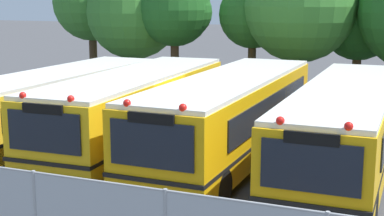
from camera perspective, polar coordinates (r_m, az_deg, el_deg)
ground_plane at (r=18.38m, az=-0.87°, el=-4.83°), size 160.00×160.00×0.00m
school_bus_0 at (r=20.50m, az=-13.75°, el=0.42°), size 2.76×11.23×2.57m
school_bus_1 at (r=18.79m, az=-5.58°, el=-0.04°), size 2.86×10.52×2.72m
school_bus_2 at (r=17.45m, az=3.84°, el=-0.77°), size 2.68×10.84×2.79m
school_bus_3 at (r=16.72m, az=15.10°, el=-1.79°), size 2.51×11.16×2.71m
tree_0 at (r=31.57m, az=-10.23°, el=10.54°), size 4.13×4.13×6.79m
tree_1 at (r=29.45m, az=-5.91°, el=9.57°), size 4.77×4.77×6.62m
tree_2 at (r=27.87m, az=-1.45°, el=9.69°), size 3.61×3.55×6.17m
tree_3 at (r=28.02m, az=5.88°, el=9.30°), size 3.28×3.28×5.81m
tree_4 at (r=26.80m, az=10.51°, el=10.09°), size 5.14×5.14×7.17m
tree_5 at (r=28.15m, az=16.30°, el=8.02°), size 3.54×3.54×5.59m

